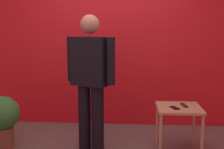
{
  "coord_description": "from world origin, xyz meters",
  "views": [
    {
      "loc": [
        0.37,
        -3.05,
        1.53
      ],
      "look_at": [
        0.12,
        0.55,
        0.97
      ],
      "focal_mm": 46.34,
      "sensor_mm": 36.0,
      "label": 1
    }
  ],
  "objects_px": {
    "potted_plant": "(2,118)",
    "standing_person": "(91,76)",
    "cell_phone": "(174,108)",
    "side_table": "(179,113)",
    "tv_remote": "(184,105)"
  },
  "relations": [
    {
      "from": "standing_person",
      "to": "tv_remote",
      "type": "relative_size",
      "value": 10.06
    },
    {
      "from": "cell_phone",
      "to": "standing_person",
      "type": "bearing_deg",
      "value": 154.25
    },
    {
      "from": "tv_remote",
      "to": "potted_plant",
      "type": "distance_m",
      "value": 2.33
    },
    {
      "from": "side_table",
      "to": "cell_phone",
      "type": "height_order",
      "value": "cell_phone"
    },
    {
      "from": "side_table",
      "to": "cell_phone",
      "type": "bearing_deg",
      "value": -131.0
    },
    {
      "from": "side_table",
      "to": "cell_phone",
      "type": "xyz_separation_m",
      "value": [
        -0.07,
        -0.08,
        0.09
      ]
    },
    {
      "from": "standing_person",
      "to": "tv_remote",
      "type": "xyz_separation_m",
      "value": [
        1.17,
        0.05,
        -0.36
      ]
    },
    {
      "from": "standing_person",
      "to": "potted_plant",
      "type": "relative_size",
      "value": 2.49
    },
    {
      "from": "tv_remote",
      "to": "potted_plant",
      "type": "bearing_deg",
      "value": 171.93
    },
    {
      "from": "potted_plant",
      "to": "standing_person",
      "type": "bearing_deg",
      "value": 1.01
    },
    {
      "from": "cell_phone",
      "to": "potted_plant",
      "type": "relative_size",
      "value": 0.21
    },
    {
      "from": "cell_phone",
      "to": "potted_plant",
      "type": "bearing_deg",
      "value": 156.79
    },
    {
      "from": "standing_person",
      "to": "potted_plant",
      "type": "bearing_deg",
      "value": -178.99
    },
    {
      "from": "standing_person",
      "to": "tv_remote",
      "type": "distance_m",
      "value": 1.22
    },
    {
      "from": "cell_phone",
      "to": "potted_plant",
      "type": "xyz_separation_m",
      "value": [
        -2.18,
        0.05,
        -0.18
      ]
    }
  ]
}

